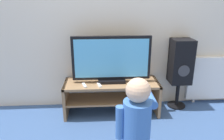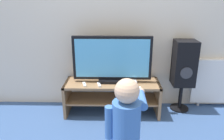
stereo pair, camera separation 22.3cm
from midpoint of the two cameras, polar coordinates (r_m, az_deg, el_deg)
The scene contains 10 objects.
ground_plane at distance 2.89m, azimuth -2.10°, elevation -13.03°, with size 16.00×16.00×0.00m, color #38568C.
wall_back at distance 2.97m, azimuth -2.70°, elevation 14.52°, with size 10.00×0.06×2.60m.
tv_stand at distance 2.93m, azimuth -2.29°, elevation -5.84°, with size 1.25×0.43×0.44m.
television at distance 2.80m, azimuth -2.42°, elevation 2.61°, with size 1.01×0.20×0.61m.
game_console at distance 2.82m, azimuth 3.64°, elevation -3.21°, with size 0.04×0.16×0.05m.
remote_primary at distance 2.78m, azimuth -9.54°, elevation -4.03°, with size 0.07×0.13×0.03m.
remote_secondary at distance 2.76m, azimuth -5.67°, elevation -4.01°, with size 0.06×0.13×0.03m.
child at distance 1.86m, azimuth 3.04°, elevation -13.07°, with size 0.35×0.51×0.92m.
speaker_tower at distance 3.08m, azimuth 15.54°, elevation 1.66°, with size 0.28×0.27×0.98m.
radiator at distance 3.50m, azimuth 23.89°, elevation -1.93°, with size 0.86×0.08×0.70m.
Camera 1 is at (-0.16, -2.45, 1.53)m, focal length 35.00 mm.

